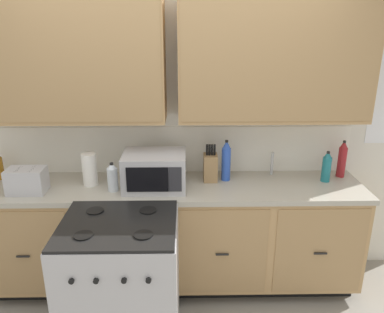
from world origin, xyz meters
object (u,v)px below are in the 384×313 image
at_px(stove_range, 122,284).
at_px(bottle_clear, 112,177).
at_px(toaster, 27,180).
at_px(knife_block, 210,167).
at_px(paper_towel_roll, 90,169).
at_px(bottle_blue, 226,161).
at_px(bottle_teal, 327,167).
at_px(microwave, 155,171).
at_px(bottle_red, 342,159).

bearing_deg(stove_range, bottle_clear, 102.87).
xyz_separation_m(toaster, knife_block, (1.41, 0.21, 0.02)).
height_order(toaster, paper_towel_roll, paper_towel_roll).
xyz_separation_m(bottle_blue, bottle_teal, (0.81, -0.04, -0.04)).
bearing_deg(bottle_blue, paper_towel_roll, -175.61).
bearing_deg(bottle_teal, paper_towel_roll, -178.83).
xyz_separation_m(stove_range, toaster, (-0.77, 0.51, 0.55)).
distance_m(microwave, paper_towel_roll, 0.52).
bearing_deg(knife_block, stove_range, -131.33).
bearing_deg(bottle_clear, paper_towel_roll, 149.46).
distance_m(stove_range, bottle_red, 2.00).
height_order(toaster, knife_block, knife_block).
distance_m(microwave, knife_block, 0.46).
relative_size(paper_towel_roll, bottle_teal, 1.02).
relative_size(stove_range, paper_towel_roll, 3.65).
relative_size(paper_towel_roll, bottle_blue, 0.77).
height_order(stove_range, bottle_clear, bottle_clear).
xyz_separation_m(stove_range, knife_block, (0.64, 0.73, 0.57)).
relative_size(toaster, knife_block, 0.90).
bearing_deg(bottle_teal, toaster, -175.75).
bearing_deg(microwave, bottle_teal, 4.14).
distance_m(bottle_blue, bottle_teal, 0.81).
bearing_deg(paper_towel_roll, microwave, -6.72).
distance_m(knife_block, bottle_red, 1.10).
distance_m(toaster, bottle_blue, 1.55).
height_order(stove_range, bottle_red, bottle_red).
bearing_deg(bottle_blue, knife_block, -177.21).
xyz_separation_m(knife_block, bottle_teal, (0.94, -0.04, 0.01)).
distance_m(toaster, knife_block, 1.42).
bearing_deg(toaster, knife_block, 8.60).
bearing_deg(toaster, bottle_red, 6.27).
bearing_deg(bottle_clear, bottle_teal, 5.25).
height_order(knife_block, bottle_clear, knife_block).
distance_m(bottle_blue, bottle_red, 0.97).
bearing_deg(toaster, bottle_teal, 4.25).
bearing_deg(bottle_red, bottle_blue, -176.67).
bearing_deg(toaster, stove_range, -33.85).
relative_size(bottle_clear, bottle_blue, 0.67).
bearing_deg(bottle_clear, knife_block, 14.35).
xyz_separation_m(paper_towel_roll, bottle_clear, (0.20, -0.12, -0.02)).
distance_m(bottle_clear, bottle_blue, 0.91).
bearing_deg(microwave, bottle_clear, -169.95).
bearing_deg(paper_towel_roll, bottle_clear, -30.54).
relative_size(knife_block, paper_towel_roll, 1.19).
bearing_deg(knife_block, bottle_red, 3.27).
bearing_deg(knife_block, paper_towel_roll, -175.39).
xyz_separation_m(toaster, paper_towel_roll, (0.45, 0.14, 0.03)).
bearing_deg(paper_towel_roll, bottle_blue, 4.39).
bearing_deg(bottle_blue, bottle_red, 3.33).
bearing_deg(knife_block, microwave, -162.66).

